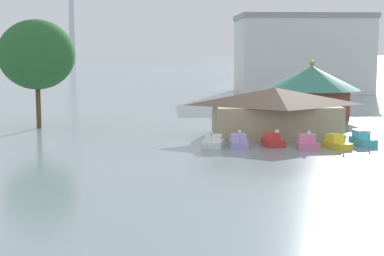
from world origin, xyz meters
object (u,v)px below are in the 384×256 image
at_px(pedal_boat_cyan, 362,139).
at_px(background_building_block, 302,54).
at_px(green_roof_pavilion, 311,89).
at_px(pedal_boat_pink, 307,143).
at_px(pedal_boat_white, 213,142).
at_px(shoreline_tree_tall_left, 37,55).
at_px(boathouse, 275,111).
at_px(pedal_boat_yellow, 336,143).
at_px(pedal_boat_lavender, 239,142).
at_px(pedal_boat_red, 273,141).

distance_m(pedal_boat_cyan, background_building_block, 70.87).
xyz_separation_m(green_roof_pavilion, background_building_block, (9.98, 47.74, 4.27)).
height_order(pedal_boat_pink, pedal_boat_cyan, pedal_boat_pink).
bearing_deg(pedal_boat_cyan, pedal_boat_pink, -82.95).
relative_size(pedal_boat_white, shoreline_tree_tall_left, 0.24).
bearing_deg(boathouse, pedal_boat_pink, -79.82).
xyz_separation_m(pedal_boat_white, background_building_block, (24.46, 69.83, 7.55)).
bearing_deg(pedal_boat_cyan, background_building_block, 162.78).
relative_size(pedal_boat_pink, pedal_boat_yellow, 0.76).
bearing_deg(pedal_boat_cyan, pedal_boat_white, -97.68).
bearing_deg(pedal_boat_lavender, pedal_boat_red, 96.53).
relative_size(pedal_boat_pink, green_roof_pavilion, 0.20).
height_order(pedal_boat_white, shoreline_tree_tall_left, shoreline_tree_tall_left).
relative_size(pedal_boat_lavender, pedal_boat_yellow, 0.74).
xyz_separation_m(pedal_boat_lavender, background_building_block, (22.18, 69.99, 7.53)).
distance_m(pedal_boat_red, pedal_boat_pink, 3.14).
bearing_deg(boathouse, pedal_boat_red, -102.16).
bearing_deg(pedal_boat_lavender, shoreline_tree_tall_left, -122.13).
bearing_deg(pedal_boat_lavender, pedal_boat_cyan, 93.68).
distance_m(pedal_boat_lavender, background_building_block, 73.80).
bearing_deg(pedal_boat_white, background_building_block, 173.77).
relative_size(pedal_boat_white, pedal_boat_red, 1.12).
xyz_separation_m(pedal_boat_yellow, boathouse, (-4.05, 7.78, 2.09)).
distance_m(pedal_boat_pink, green_roof_pavilion, 24.47).
distance_m(pedal_boat_white, pedal_boat_lavender, 2.29).
height_order(pedal_boat_pink, boathouse, boathouse).
bearing_deg(pedal_boat_red, background_building_block, 153.96).
relative_size(green_roof_pavilion, background_building_block, 0.46).
height_order(pedal_boat_white, pedal_boat_cyan, pedal_boat_white).
bearing_deg(pedal_boat_cyan, pedal_boat_red, -97.83).
distance_m(pedal_boat_white, pedal_boat_pink, 8.32).
bearing_deg(boathouse, pedal_boat_yellow, -62.52).
xyz_separation_m(pedal_boat_red, pedal_boat_cyan, (8.28, 0.09, 0.05)).
height_order(pedal_boat_yellow, background_building_block, background_building_block).
bearing_deg(pedal_boat_yellow, shoreline_tree_tall_left, -136.06).
bearing_deg(pedal_boat_red, boathouse, 157.08).
bearing_deg(pedal_boat_yellow, boathouse, -171.24).
distance_m(pedal_boat_pink, pedal_boat_cyan, 5.70).
relative_size(pedal_boat_lavender, shoreline_tree_tall_left, 0.19).
distance_m(pedal_boat_red, background_building_block, 72.68).
bearing_deg(pedal_boat_white, pedal_boat_lavender, 99.18).
bearing_deg(green_roof_pavilion, pedal_boat_red, -112.41).
bearing_deg(pedal_boat_red, pedal_boat_white, -99.78).
bearing_deg(pedal_boat_red, pedal_boat_pink, 52.09).
relative_size(pedal_boat_lavender, pedal_boat_cyan, 0.73).
bearing_deg(pedal_boat_pink, pedal_boat_cyan, 111.79).
relative_size(pedal_boat_red, boathouse, 0.20).
bearing_deg(green_roof_pavilion, pedal_boat_yellow, -98.86).
relative_size(pedal_boat_pink, background_building_block, 0.09).
height_order(pedal_boat_lavender, shoreline_tree_tall_left, shoreline_tree_tall_left).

